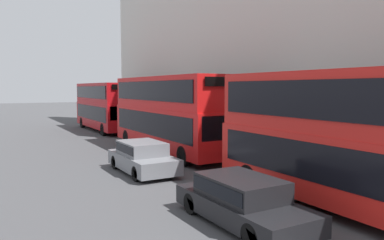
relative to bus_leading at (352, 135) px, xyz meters
name	(u,v)px	position (x,y,z in m)	size (l,w,h in m)	color
bus_leading	(352,135)	(0.00, 0.00, 0.00)	(2.59, 10.01, 4.34)	red
bus_second_in_queue	(169,111)	(0.00, 12.48, 0.07)	(2.59, 11.13, 4.46)	red
bus_third_in_queue	(104,105)	(0.00, 25.36, -0.06)	(2.59, 10.10, 4.21)	#A80F14
car_dark_sedan	(242,199)	(-3.40, 0.92, -1.69)	(1.88, 4.51, 1.32)	black
car_hatchback	(142,156)	(-3.40, 8.25, -1.65)	(1.88, 4.25, 1.39)	slate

